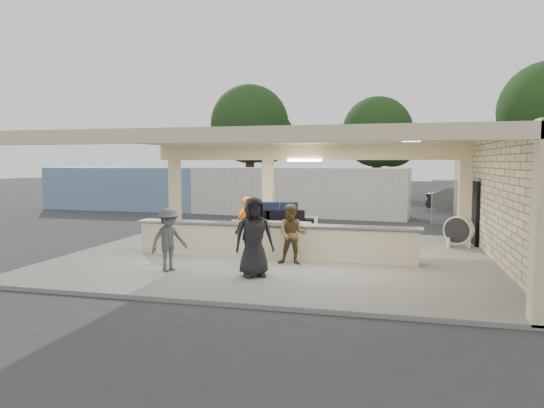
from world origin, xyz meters
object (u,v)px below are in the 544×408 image
(baggage_handler, at_px, (245,224))
(car_white_b, at_px, (540,202))
(luggage_cart, at_px, (275,223))
(car_white_a, at_px, (519,202))
(container_white, at_px, (296,192))
(passenger_a, at_px, (292,234))
(passenger_c, at_px, (169,239))
(passenger_b, at_px, (249,235))
(passenger_d, at_px, (254,237))
(container_blue, at_px, (124,189))
(baggage_counter, at_px, (273,241))
(drum_fan, at_px, (459,230))
(car_dark, at_px, (470,200))

(baggage_handler, bearing_deg, car_white_b, 162.44)
(luggage_cart, height_order, car_white_a, car_white_a)
(container_white, bearing_deg, passenger_a, -73.35)
(passenger_c, relative_size, car_white_a, 0.28)
(luggage_cart, xyz_separation_m, baggage_handler, (-0.77, -0.74, 0.05))
(passenger_a, relative_size, passenger_b, 1.00)
(luggage_cart, distance_m, car_white_a, 15.50)
(passenger_d, xyz_separation_m, container_blue, (-12.29, 14.73, 0.19))
(baggage_counter, relative_size, car_white_a, 1.46)
(drum_fan, xyz_separation_m, container_blue, (-17.54, 9.30, 0.60))
(baggage_counter, distance_m, luggage_cart, 1.75)
(baggage_counter, height_order, car_white_b, car_white_b)
(passenger_b, distance_m, container_blue, 17.91)
(passenger_c, bearing_deg, car_white_a, -6.31)
(drum_fan, relative_size, car_white_b, 0.20)
(passenger_d, bearing_deg, luggage_cart, 68.56)
(passenger_a, distance_m, container_white, 12.78)
(drum_fan, bearing_deg, container_blue, 179.40)
(passenger_a, distance_m, passenger_d, 1.67)
(passenger_b, relative_size, car_white_a, 0.29)
(car_dark, bearing_deg, drum_fan, -173.37)
(car_dark, bearing_deg, baggage_handler, 165.45)
(baggage_counter, xyz_separation_m, container_blue, (-12.18, 12.44, 0.66))
(passenger_a, xyz_separation_m, passenger_d, (-0.60, -1.55, 0.15))
(drum_fan, distance_m, passenger_d, 7.57)
(car_white_a, bearing_deg, drum_fan, 151.51)
(passenger_b, relative_size, container_blue, 0.17)
(car_white_b, bearing_deg, passenger_d, 133.92)
(baggage_counter, relative_size, drum_fan, 8.14)
(baggage_counter, relative_size, container_white, 0.71)
(passenger_b, distance_m, passenger_c, 2.10)
(passenger_a, relative_size, passenger_d, 0.85)
(baggage_handler, xyz_separation_m, passenger_c, (-1.01, -3.20, -0.03))
(baggage_counter, bearing_deg, passenger_b, -110.72)
(baggage_counter, bearing_deg, container_blue, 134.40)
(drum_fan, height_order, passenger_a, passenger_a)
(car_white_a, relative_size, container_white, 0.49)
(passenger_a, bearing_deg, car_white_b, 53.90)
(passenger_a, height_order, car_dark, passenger_a)
(luggage_cart, distance_m, baggage_handler, 1.07)
(baggage_counter, distance_m, passenger_d, 2.34)
(luggage_cart, relative_size, car_white_b, 0.50)
(passenger_c, distance_m, car_white_a, 19.70)
(container_white, bearing_deg, drum_fan, -45.05)
(passenger_b, xyz_separation_m, passenger_d, (0.51, -1.24, 0.15))
(luggage_cart, distance_m, car_dark, 15.63)
(drum_fan, xyz_separation_m, car_white_a, (4.19, 10.48, 0.17))
(drum_fan, bearing_deg, luggage_cart, -138.41)
(drum_fan, relative_size, car_white_a, 0.18)
(passenger_c, bearing_deg, passenger_d, -60.95)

